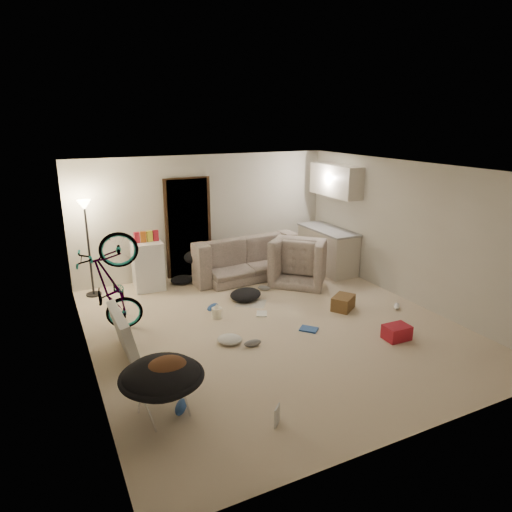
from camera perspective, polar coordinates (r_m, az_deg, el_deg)
name	(u,v)px	position (r m, az deg, el deg)	size (l,w,h in m)	color
floor	(272,326)	(7.44, 1.97, -8.76)	(5.50, 6.00, 0.02)	beige
ceiling	(273,168)	(6.74, 2.18, 10.94)	(5.50, 6.00, 0.02)	white
wall_back	(205,215)	(9.67, -6.36, 5.10)	(5.50, 0.02, 2.50)	beige
wall_front	(419,330)	(4.72, 19.69, -8.69)	(5.50, 0.02, 2.50)	beige
wall_left	(82,278)	(6.24, -20.94, -2.55)	(0.02, 6.00, 2.50)	beige
wall_right	(409,232)	(8.59, 18.57, 2.83)	(0.02, 6.00, 2.50)	beige
doorway	(188,228)	(9.56, -8.49, 3.46)	(0.85, 0.10, 2.04)	black
door_trim	(188,228)	(9.53, -8.44, 3.43)	(0.97, 0.04, 2.10)	#352112
floor_lamp	(87,228)	(8.80, -20.42, 3.35)	(0.28, 0.28, 1.81)	black
kitchen_counter	(327,250)	(10.08, 8.91, 0.73)	(0.60, 1.50, 0.88)	beige
counter_top	(328,230)	(9.96, 9.03, 3.28)	(0.64, 1.54, 0.04)	gray
kitchen_uppers	(336,180)	(9.85, 9.94, 9.30)	(0.38, 1.40, 0.65)	beige
sofa	(241,261)	(9.60, -1.89, -0.58)	(2.25, 0.88, 0.66)	#3C453D
armchair	(302,264)	(9.36, 5.75, -1.00)	(1.07, 0.93, 0.69)	#3C453D
bicycle	(113,306)	(7.36, -17.40, -6.04)	(0.58, 1.66, 0.87)	black
book_asset	(275,429)	(5.24, 2.34, -20.77)	(0.17, 0.23, 0.02)	#AB1928
mini_fridge	(148,265)	(9.07, -13.36, -1.14)	(0.55, 0.55, 0.94)	white
snack_box_0	(137,240)	(8.89, -14.65, 1.96)	(0.10, 0.07, 0.30)	#AB1928
snack_box_1	(143,239)	(8.92, -13.90, 2.05)	(0.10, 0.07, 0.30)	#CD6219
snack_box_2	(150,239)	(8.94, -13.15, 2.14)	(0.10, 0.07, 0.30)	yellow
snack_box_3	(156,238)	(8.97, -12.41, 2.23)	(0.10, 0.07, 0.30)	#AB1928
saucer_chair	(162,384)	(5.33, -11.65, -15.35)	(0.94, 0.94, 0.67)	silver
hoodie	(166,368)	(5.21, -11.15, -13.57)	(0.48, 0.40, 0.22)	#57331E
sofa_drape	(198,257)	(9.21, -7.30, -0.10)	(0.56, 0.46, 0.28)	black
tv_box	(124,335)	(6.63, -16.13, -9.43)	(0.12, 1.04, 0.69)	silver
drink_case_a	(343,303)	(8.13, 10.84, -5.75)	(0.43, 0.30, 0.24)	brown
drink_case_b	(397,332)	(7.28, 17.18, -9.09)	(0.38, 0.28, 0.22)	#AB1928
juicer	(217,312)	(7.69, -4.91, -7.00)	(0.18, 0.18, 0.25)	white
newspaper	(251,303)	(8.27, -0.64, -5.91)	(0.40, 0.52, 0.01)	beige
book_blue	(309,329)	(7.33, 6.61, -9.08)	(0.20, 0.27, 0.03)	#2A5099
book_white	(262,314)	(7.83, 0.72, -7.22)	(0.18, 0.23, 0.02)	silver
shoe_0	(213,307)	(8.02, -5.44, -6.37)	(0.29, 0.12, 0.11)	#2A5099
shoe_1	(264,288)	(8.86, 1.01, -4.02)	(0.25, 0.10, 0.09)	slate
shoe_2	(181,407)	(5.53, -9.38, -18.12)	(0.29, 0.12, 0.11)	#2A5099
shoe_3	(253,343)	(6.79, -0.43, -10.83)	(0.27, 0.11, 0.10)	slate
shoe_4	(397,306)	(8.42, 17.17, -5.99)	(0.24, 0.10, 0.09)	white
clothes_lump_a	(246,295)	(8.40, -1.31, -4.84)	(0.61, 0.52, 0.19)	black
clothes_lump_b	(182,280)	(9.35, -9.21, -2.93)	(0.48, 0.41, 0.14)	black
clothes_lump_c	(230,339)	(6.89, -3.31, -10.35)	(0.37, 0.32, 0.12)	silver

